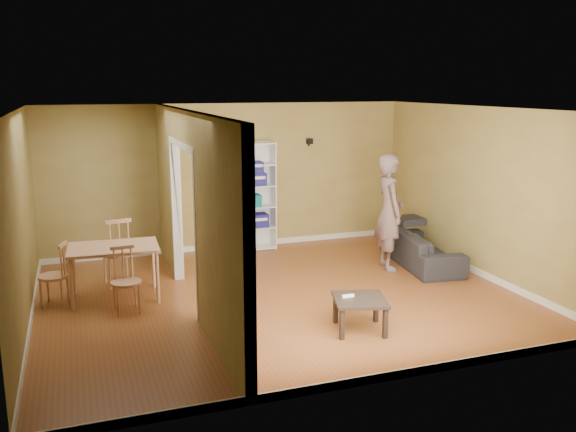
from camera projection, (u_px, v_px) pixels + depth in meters
The scene contains 16 objects.
room_shell at pixel (279, 206), 8.30m from camera, with size 6.50×6.50×6.50m.
partition at pixel (192, 212), 7.91m from camera, with size 0.22×5.50×2.60m, color #A59B50, non-canonical shape.
wall_speaker at pixel (310, 141), 11.14m from camera, with size 0.10×0.10×0.10m, color black.
sofa at pixel (422, 243), 10.00m from camera, with size 0.82×1.91×0.73m, color black.
person at pixel (390, 202), 9.68m from camera, with size 0.62×0.79×2.18m, color slate.
bookshelf at pixel (251, 196), 10.89m from camera, with size 0.81×0.36×1.93m.
paper_box_navy_a at pixel (254, 220), 10.95m from camera, with size 0.46×0.30×0.24m, color navy.
paper_box_teal at pixel (249, 201), 10.84m from camera, with size 0.42×0.27×0.21m, color #0E896A.
paper_box_navy_b at pixel (253, 179), 10.78m from camera, with size 0.44×0.28×0.22m, color navy.
paper_box_navy_c at pixel (251, 169), 10.73m from camera, with size 0.39×0.25×0.20m, color navy.
coffee_table at pixel (360, 303), 7.31m from camera, with size 0.61×0.61×0.41m.
game_controller at pixel (348, 296), 7.34m from camera, with size 0.15×0.04×0.03m, color white.
dining_table at pixel (113, 252), 8.35m from camera, with size 1.20×0.80×0.75m.
chair_left at pixel (53, 274), 8.14m from camera, with size 0.40×0.40×0.87m, color tan, non-canonical shape.
chair_near at pixel (126, 281), 7.88m from camera, with size 0.40×0.40×0.87m, color #DBB278, non-canonical shape.
chair_far at pixel (117, 251), 8.96m from camera, with size 0.48×0.48×1.04m, color #D4B586, non-canonical shape.
Camera 1 is at (-2.60, -7.72, 2.92)m, focal length 38.00 mm.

